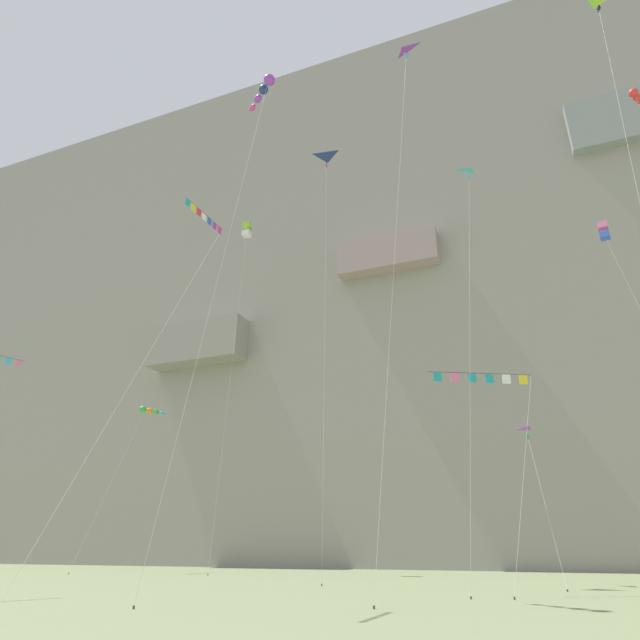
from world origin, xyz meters
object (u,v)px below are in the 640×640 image
at_px(kite_box_mid_left, 604,232).
at_px(kite_windsock_high_left, 264,90).
at_px(kite_windsock_far_right, 149,411).
at_px(kite_delta_upper_left, 533,440).
at_px(kite_delta_near_cliff, 402,67).
at_px(kite_banner_high_center, 482,382).
at_px(kite_box_upper_right, 247,231).
at_px(kite_delta_mid_center, 600,33).
at_px(kite_delta_front_field, 328,175).
at_px(kite_banner_low_center, 192,243).
at_px(kite_windsock_far_left, 637,98).
at_px(kite_delta_mid_right, 471,194).

bearing_deg(kite_box_mid_left, kite_windsock_high_left, -136.68).
bearing_deg(kite_windsock_far_right, kite_delta_upper_left, -6.72).
distance_m(kite_windsock_high_left, kite_delta_near_cliff, 9.24).
bearing_deg(kite_windsock_far_right, kite_banner_high_center, -20.02).
distance_m(kite_box_upper_right, kite_delta_mid_center, 39.07).
xyz_separation_m(kite_delta_upper_left, kite_delta_front_field, (-13.23, -3.79, 22.98)).
relative_size(kite_delta_upper_left, kite_delta_front_field, 0.28).
xyz_separation_m(kite_windsock_high_left, kite_box_mid_left, (21.43, 20.20, -4.26)).
distance_m(kite_windsock_high_left, kite_box_mid_left, 29.76).
xyz_separation_m(kite_delta_near_cliff, kite_banner_low_center, (-9.53, -7.24, -15.21)).
relative_size(kite_delta_upper_left, kite_banner_high_center, 0.80).
relative_size(kite_box_mid_left, kite_banner_high_center, 2.36).
bearing_deg(kite_banner_high_center, kite_box_upper_right, 150.49).
relative_size(kite_box_mid_left, kite_windsock_far_left, 0.85).
height_order(kite_box_mid_left, kite_delta_mid_right, kite_box_mid_left).
bearing_deg(kite_box_mid_left, kite_banner_low_center, -130.79).
relative_size(kite_windsock_far_left, kite_banner_low_center, 1.82).
distance_m(kite_windsock_far_left, kite_windsock_far_right, 49.61).
bearing_deg(kite_delta_mid_center, kite_windsock_far_left, 69.28).
xyz_separation_m(kite_box_mid_left, kite_delta_front_field, (-21.22, -8.67, 5.57)).
bearing_deg(kite_delta_front_field, kite_banner_low_center, -92.51).
distance_m(kite_delta_front_field, kite_delta_mid_center, 22.51).
bearing_deg(kite_box_mid_left, kite_delta_mid_center, -93.87).
xyz_separation_m(kite_windsock_far_left, kite_banner_low_center, (-24.29, -16.39, -15.66)).
relative_size(kite_windsock_far_left, kite_banner_high_center, 2.79).
height_order(kite_banner_low_center, kite_delta_front_field, kite_delta_front_field).
xyz_separation_m(kite_windsock_far_right, kite_delta_mid_right, (34.32, -14.19, 7.54)).
bearing_deg(kite_delta_upper_left, kite_delta_front_field, -164.02).
bearing_deg(kite_delta_near_cliff, kite_windsock_high_left, -167.43).
relative_size(kite_banner_low_center, kite_delta_mid_right, 0.73).
distance_m(kite_box_upper_right, kite_banner_low_center, 34.91).
bearing_deg(kite_delta_near_cliff, kite_delta_front_field, 132.70).
distance_m(kite_box_upper_right, kite_banner_high_center, 36.83).
height_order(kite_windsock_high_left, kite_windsock_far_left, kite_windsock_far_left).
relative_size(kite_delta_front_field, kite_delta_mid_center, 1.07).
bearing_deg(kite_windsock_high_left, kite_box_upper_right, 121.85).
xyz_separation_m(kite_delta_front_field, kite_windsock_far_right, (-22.45, 7.99, -16.93)).
bearing_deg(kite_banner_high_center, kite_delta_near_cliff, -112.41).
distance_m(kite_box_mid_left, kite_banner_high_center, 22.46).
distance_m(kite_windsock_far_left, kite_banner_high_center, 24.34).
relative_size(kite_box_upper_right, kite_box_mid_left, 1.33).
xyz_separation_m(kite_banner_high_center, kite_windsock_far_right, (-33.45, 12.19, 3.95)).
xyz_separation_m(kite_box_upper_right, kite_windsock_far_right, (-9.13, -1.57, -20.04)).
bearing_deg(kite_windsock_far_left, kite_delta_upper_left, 157.98).
distance_m(kite_windsock_high_left, kite_delta_mid_right, 15.49).
relative_size(kite_box_mid_left, kite_banner_low_center, 1.54).
bearing_deg(kite_banner_low_center, kite_banner_high_center, 47.00).
xyz_separation_m(kite_windsock_high_left, kite_delta_near_cliff, (9.00, 2.01, 0.47)).
relative_size(kite_delta_front_field, kite_delta_mid_right, 1.36).
distance_m(kite_windsock_high_left, kite_banner_high_center, 23.72).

